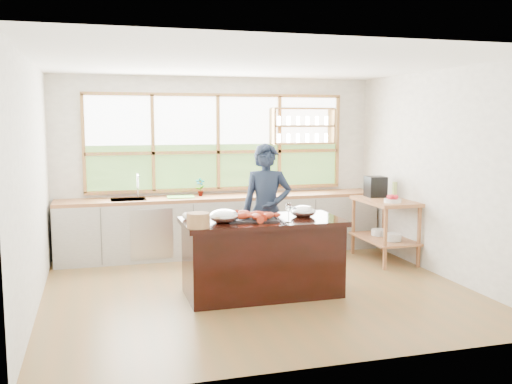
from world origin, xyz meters
name	(u,v)px	position (x,y,z in m)	size (l,w,h in m)	color
ground_plane	(257,289)	(0.00, 0.00, 0.00)	(5.00, 5.00, 0.00)	brown
room_shell	(248,143)	(0.02, 0.51, 1.75)	(5.02, 4.52, 2.71)	white
back_counter	(221,225)	(-0.02, 1.94, 0.45)	(4.90, 0.63, 0.90)	beige
right_shelf_unit	(385,220)	(2.19, 0.89, 0.60)	(0.62, 1.10, 0.90)	#AB733D
island	(262,257)	(0.00, -0.20, 0.45)	(1.85, 0.90, 0.90)	black
cook	(267,211)	(0.27, 0.49, 0.87)	(0.64, 0.42, 1.75)	#182236
potted_plant	(200,187)	(-0.33, 2.00, 1.04)	(0.15, 0.10, 0.28)	slate
cutting_board	(181,197)	(-0.63, 1.94, 0.91)	(0.40, 0.30, 0.01)	#69CB49
espresso_machine	(376,187)	(2.19, 1.21, 1.05)	(0.27, 0.29, 0.31)	black
wine_bottle	(395,191)	(2.24, 0.73, 1.04)	(0.07, 0.07, 0.27)	#99BB5C
fruit_bowl	(393,199)	(2.14, 0.60, 0.94)	(0.24, 0.24, 0.11)	white
slate_board	(251,219)	(-0.14, -0.22, 0.91)	(0.55, 0.40, 0.02)	black
lobster_pile	(254,215)	(-0.11, -0.25, 0.96)	(0.52, 0.48, 0.08)	#C9481F
mixing_bowl_left	(224,216)	(-0.47, -0.28, 0.97)	(0.33, 0.33, 0.16)	silver
mixing_bowl_right	(303,211)	(0.52, -0.16, 0.96)	(0.30, 0.30, 0.14)	silver
wine_glass	(289,208)	(0.23, -0.47, 1.06)	(0.08, 0.08, 0.22)	white
wicker_basket	(198,220)	(-0.81, -0.52, 0.98)	(0.25, 0.25, 0.16)	#A47F4E
parchment_roll	(190,218)	(-0.83, -0.09, 0.94)	(0.08, 0.08, 0.30)	white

